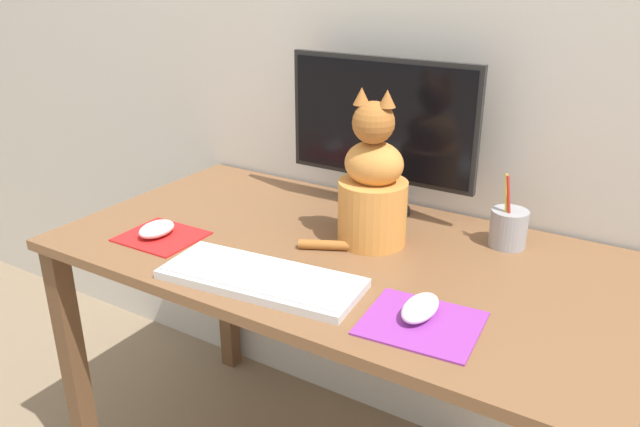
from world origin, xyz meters
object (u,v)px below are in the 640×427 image
Objects in this scene: computer_mouse_left at (157,229)px; cat at (372,188)px; pen_cup at (508,228)px; monitor at (381,129)px; keyboard at (261,278)px; computer_mouse_right at (420,308)px.

computer_mouse_left is 0.27× the size of cat.
pen_cup reaches higher than computer_mouse_left.
monitor is 1.39× the size of cat.
keyboard is (-0.03, -0.48, -0.21)m from monitor.
computer_mouse_right is (0.33, 0.05, 0.01)m from keyboard.
cat is at bearing 28.45° from computer_mouse_left.
pen_cup is (0.38, 0.45, 0.03)m from keyboard.
monitor is 1.16× the size of keyboard.
computer_mouse_left is (-0.35, 0.05, 0.01)m from keyboard.
computer_mouse_right is 0.64× the size of pen_cup.
computer_mouse_left is 0.56× the size of pen_cup.
cat is at bearing -151.71° from pen_cup.
computer_mouse_left is at bearing -151.61° from pen_cup.
monitor is at bearing 125.29° from computer_mouse_right.
keyboard is 3.89× the size of computer_mouse_right.
computer_mouse_right is at bearing -54.71° from monitor.
keyboard is at bearing -93.26° from monitor.
cat reaches higher than keyboard.
monitor is 0.40m from pen_cup.
pen_cup is at bearing 83.47° from computer_mouse_right.
computer_mouse_right is 0.31× the size of cat.
pen_cup is (0.28, 0.15, -0.09)m from cat.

